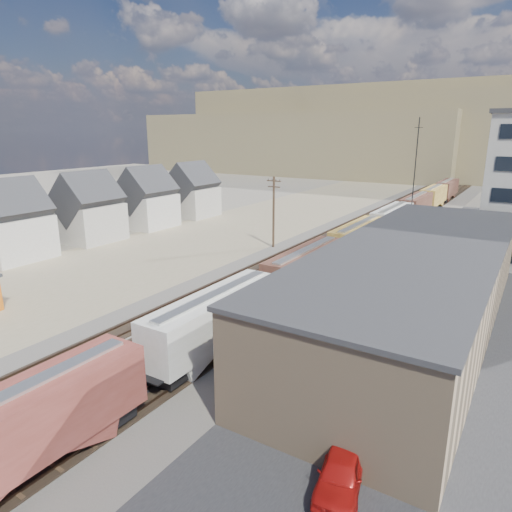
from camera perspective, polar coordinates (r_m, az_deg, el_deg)
The scene contains 12 objects.
ground at distance 30.72m, azimuth -25.52°, elevation -17.93°, with size 300.00×300.00×0.00m, color #6B6356.
ballast_bed at distance 68.68m, azimuth 11.69°, elevation 1.58°, with size 18.00×200.00×0.06m, color #4C4742.
dirt_yard at distance 69.82m, azimuth -6.87°, elevation 2.01°, with size 24.00×180.00×0.03m, color #7F7457.
asphalt_lot at distance 50.40m, azimuth 29.37°, elevation -5.27°, with size 26.00×120.00×0.04m, color #232326.
rail_tracks at distance 68.84m, azimuth 11.27°, elevation 1.71°, with size 11.40×200.00×0.24m.
freight_train at distance 66.93m, azimuth 14.87°, elevation 3.45°, with size 3.00×119.74×4.46m.
warehouse at distance 40.52m, azimuth 19.29°, elevation -3.39°, with size 12.40×40.40×7.25m.
utility_pole_north at distance 63.99m, azimuth 2.22°, elevation 5.70°, with size 2.20×0.32×10.00m.
radio_mast at distance 74.99m, azimuth 19.17°, elevation 9.26°, with size 1.20×0.16×18.00m.
townhouse_row at distance 69.22m, azimuth -24.09°, elevation 4.30°, with size 8.15×68.16×10.47m.
hills_north at distance 182.08m, azimuth 25.61°, elevation 13.38°, with size 265.00×80.00×32.00m.
parked_car_red at distance 23.71m, azimuth 10.61°, elevation -25.03°, with size 2.01×5.00×1.70m, color #AE1210.
Camera 1 is at (22.82, -12.74, 16.16)m, focal length 32.00 mm.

